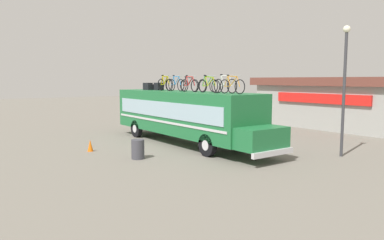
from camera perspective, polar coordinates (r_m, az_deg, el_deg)
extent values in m
plane|color=slate|center=(21.42, -1.53, -3.57)|extent=(120.00, 120.00, 0.00)
cube|color=#1E6B38|center=(21.18, -1.54, 1.26)|extent=(11.32, 2.60, 2.39)
cube|color=#1E6B38|center=(16.50, 10.83, -2.79)|extent=(1.22, 2.39, 0.96)
cube|color=#99B7C6|center=(20.46, -4.59, 1.63)|extent=(10.42, 0.04, 0.88)
cube|color=#99B7C6|center=(21.93, 1.30, 1.96)|extent=(10.42, 0.04, 0.88)
cube|color=silver|center=(20.52, -4.58, -0.27)|extent=(10.87, 0.03, 0.12)
cube|color=silver|center=(21.99, 1.30, 0.19)|extent=(10.87, 0.03, 0.12)
cube|color=silver|center=(16.16, 12.53, -5.04)|extent=(0.16, 2.47, 0.24)
cylinder|color=black|center=(17.59, 2.42, -3.94)|extent=(1.10, 0.28, 1.10)
cylinder|color=silver|center=(17.59, 2.42, -3.94)|extent=(0.49, 0.30, 0.49)
cylinder|color=black|center=(19.09, 7.91, -3.18)|extent=(1.10, 0.28, 1.10)
cylinder|color=silver|center=(19.09, 7.91, -3.18)|extent=(0.49, 0.30, 0.49)
cylinder|color=black|center=(23.74, -8.63, -1.33)|extent=(1.10, 0.28, 1.10)
cylinder|color=silver|center=(23.74, -8.63, -1.33)|extent=(0.49, 0.30, 0.49)
cylinder|color=black|center=(24.87, -3.88, -0.93)|extent=(1.10, 0.28, 1.10)
cylinder|color=silver|center=(24.87, -3.88, -0.93)|extent=(0.49, 0.30, 0.49)
cube|color=black|center=(25.15, -6.91, 5.26)|extent=(0.72, 0.38, 0.46)
cube|color=black|center=(24.19, -6.82, 5.11)|extent=(0.72, 0.41, 0.37)
cube|color=black|center=(23.70, -5.20, 5.24)|extent=(0.53, 0.45, 0.48)
torus|color=black|center=(23.53, -4.90, 5.53)|extent=(0.72, 0.04, 0.72)
torus|color=black|center=(22.72, -3.66, 5.51)|extent=(0.72, 0.04, 0.72)
cylinder|color=orange|center=(23.29, -4.54, 6.19)|extent=(0.19, 0.04, 0.51)
cylinder|color=orange|center=(23.04, -4.17, 6.15)|extent=(0.45, 0.04, 0.49)
cylinder|color=orange|center=(23.11, -4.28, 6.78)|extent=(0.57, 0.04, 0.07)
cylinder|color=orange|center=(23.38, -4.67, 5.55)|extent=(0.36, 0.03, 0.05)
cylinder|color=orange|center=(23.44, -4.77, 6.17)|extent=(0.24, 0.03, 0.54)
cylinder|color=orange|center=(22.79, -3.78, 6.13)|extent=(0.20, 0.03, 0.50)
cylinder|color=silver|center=(22.87, -3.90, 6.87)|extent=(0.03, 0.44, 0.03)
ellipsoid|color=black|center=(23.35, -4.65, 6.91)|extent=(0.20, 0.08, 0.06)
torus|color=black|center=(22.69, -4.85, 5.51)|extent=(0.73, 0.04, 0.73)
torus|color=black|center=(21.85, -3.52, 5.49)|extent=(0.73, 0.04, 0.73)
cylinder|color=#B2B20C|center=(22.43, -4.47, 6.21)|extent=(0.19, 0.04, 0.52)
cylinder|color=#B2B20C|center=(22.18, -4.07, 6.17)|extent=(0.46, 0.04, 0.50)
cylinder|color=#B2B20C|center=(22.25, -4.18, 6.83)|extent=(0.59, 0.04, 0.07)
cylinder|color=#B2B20C|center=(22.53, -4.60, 5.53)|extent=(0.37, 0.03, 0.05)
cylinder|color=#B2B20C|center=(22.59, -4.71, 6.18)|extent=(0.24, 0.03, 0.54)
cylinder|color=#B2B20C|center=(21.93, -3.65, 6.14)|extent=(0.21, 0.03, 0.51)
cylinder|color=silver|center=(22.00, -3.78, 6.92)|extent=(0.03, 0.44, 0.03)
ellipsoid|color=black|center=(22.50, -4.58, 6.96)|extent=(0.20, 0.08, 0.06)
torus|color=black|center=(22.02, -3.18, 5.48)|extent=(0.71, 0.04, 0.71)
torus|color=black|center=(21.21, -1.76, 5.45)|extent=(0.71, 0.04, 0.71)
cylinder|color=#197FDB|center=(21.77, -2.77, 6.18)|extent=(0.19, 0.04, 0.51)
cylinder|color=#197FDB|center=(21.53, -2.35, 6.14)|extent=(0.45, 0.04, 0.49)
cylinder|color=#197FDB|center=(21.59, -2.47, 6.80)|extent=(0.58, 0.04, 0.07)
cylinder|color=#197FDB|center=(21.86, -2.92, 5.50)|extent=(0.37, 0.03, 0.05)
cylinder|color=#197FDB|center=(21.93, -3.04, 6.15)|extent=(0.24, 0.03, 0.53)
cylinder|color=#197FDB|center=(21.28, -1.90, 6.11)|extent=(0.21, 0.03, 0.50)
cylinder|color=silver|center=(21.35, -2.03, 6.89)|extent=(0.03, 0.44, 0.03)
ellipsoid|color=black|center=(21.84, -2.89, 6.94)|extent=(0.20, 0.08, 0.06)
torus|color=black|center=(21.49, -1.38, 5.38)|extent=(0.65, 0.04, 0.65)
torus|color=black|center=(20.60, 0.35, 5.34)|extent=(0.65, 0.04, 0.65)
cylinder|color=black|center=(21.22, -0.88, 6.03)|extent=(0.21, 0.04, 0.46)
cylinder|color=black|center=(20.95, -0.36, 5.99)|extent=(0.51, 0.04, 0.45)
cylinder|color=black|center=(21.02, -0.50, 6.60)|extent=(0.66, 0.04, 0.07)
cylinder|color=black|center=(21.32, -1.06, 5.40)|extent=(0.42, 0.03, 0.05)
cylinder|color=black|center=(21.39, -1.20, 6.01)|extent=(0.27, 0.03, 0.48)
cylinder|color=black|center=(20.68, 0.19, 5.96)|extent=(0.23, 0.03, 0.45)
cylinder|color=silver|center=(20.76, 0.03, 6.70)|extent=(0.03, 0.44, 0.03)
ellipsoid|color=black|center=(21.29, -1.02, 6.75)|extent=(0.20, 0.08, 0.06)
torus|color=black|center=(20.55, -1.17, 5.40)|extent=(0.70, 0.04, 0.70)
torus|color=black|center=(19.76, 0.44, 5.37)|extent=(0.70, 0.04, 0.70)
cylinder|color=red|center=(20.31, -0.70, 6.14)|extent=(0.19, 0.04, 0.50)
cylinder|color=red|center=(20.07, -0.22, 6.09)|extent=(0.46, 0.04, 0.48)
cylinder|color=red|center=(20.13, -0.35, 6.78)|extent=(0.59, 0.04, 0.07)
cylinder|color=red|center=(20.40, -0.87, 5.43)|extent=(0.37, 0.03, 0.05)
cylinder|color=red|center=(20.46, -1.00, 6.11)|extent=(0.24, 0.03, 0.52)
cylinder|color=red|center=(19.82, 0.29, 6.06)|extent=(0.21, 0.03, 0.48)
cylinder|color=silver|center=(19.90, 0.15, 6.88)|extent=(0.03, 0.44, 0.03)
ellipsoid|color=black|center=(20.37, -0.83, 6.93)|extent=(0.20, 0.08, 0.06)
torus|color=black|center=(20.17, 1.60, 5.40)|extent=(0.71, 0.04, 0.71)
torus|color=black|center=(19.39, 3.41, 5.35)|extent=(0.71, 0.04, 0.71)
cylinder|color=green|center=(19.93, 2.13, 6.15)|extent=(0.19, 0.04, 0.50)
cylinder|color=green|center=(19.70, 2.67, 6.10)|extent=(0.47, 0.04, 0.48)
cylinder|color=green|center=(19.76, 2.53, 6.82)|extent=(0.60, 0.04, 0.07)
cylinder|color=green|center=(20.02, 1.93, 5.42)|extent=(0.38, 0.03, 0.05)
cylinder|color=green|center=(20.08, 1.79, 6.13)|extent=(0.25, 0.03, 0.52)
cylinder|color=green|center=(19.45, 3.24, 6.07)|extent=(0.21, 0.03, 0.49)
cylinder|color=silver|center=(19.52, 3.08, 6.92)|extent=(0.03, 0.44, 0.03)
ellipsoid|color=black|center=(20.00, 1.99, 6.97)|extent=(0.20, 0.08, 0.06)
torus|color=black|center=(19.20, 1.71, 5.30)|extent=(0.67, 0.04, 0.67)
torus|color=black|center=(18.37, 3.72, 5.24)|extent=(0.67, 0.04, 0.67)
cylinder|color=#B2B20C|center=(18.95, 2.30, 6.04)|extent=(0.20, 0.04, 0.48)
cylinder|color=#B2B20C|center=(18.70, 2.90, 5.99)|extent=(0.49, 0.04, 0.46)
cylinder|color=#B2B20C|center=(18.76, 2.74, 6.70)|extent=(0.64, 0.04, 0.07)
cylinder|color=#B2B20C|center=(19.04, 2.08, 5.32)|extent=(0.40, 0.03, 0.05)
cylinder|color=#B2B20C|center=(19.10, 1.92, 6.02)|extent=(0.26, 0.03, 0.50)
cylinder|color=#B2B20C|center=(18.44, 3.54, 5.95)|extent=(0.22, 0.03, 0.46)
cylinder|color=silver|center=(18.52, 3.36, 6.81)|extent=(0.03, 0.44, 0.03)
ellipsoid|color=black|center=(19.01, 2.14, 6.86)|extent=(0.20, 0.08, 0.06)
torus|color=black|center=(18.69, 4.13, 5.33)|extent=(0.72, 0.04, 0.72)
torus|color=black|center=(17.91, 6.26, 5.27)|extent=(0.72, 0.04, 0.72)
cylinder|color=white|center=(18.45, 4.75, 6.15)|extent=(0.20, 0.04, 0.51)
cylinder|color=white|center=(18.21, 5.39, 6.09)|extent=(0.48, 0.04, 0.49)
cylinder|color=white|center=(18.28, 5.23, 6.88)|extent=(0.62, 0.04, 0.07)
cylinder|color=white|center=(18.54, 4.52, 5.35)|extent=(0.39, 0.03, 0.05)
cylinder|color=white|center=(18.60, 4.36, 6.13)|extent=(0.25, 0.03, 0.53)
cylinder|color=white|center=(17.97, 6.07, 6.05)|extent=(0.22, 0.03, 0.50)
cylinder|color=silver|center=(18.04, 5.88, 6.98)|extent=(0.03, 0.44, 0.03)
ellipsoid|color=black|center=(18.51, 4.60, 7.05)|extent=(0.20, 0.08, 0.06)
torus|color=black|center=(17.94, 5.09, 5.24)|extent=(0.69, 0.04, 0.69)
torus|color=black|center=(17.14, 7.45, 5.16)|extent=(0.69, 0.04, 0.69)
cylinder|color=orange|center=(17.69, 5.79, 6.06)|extent=(0.21, 0.04, 0.49)
cylinder|color=orange|center=(17.45, 6.49, 5.99)|extent=(0.50, 0.04, 0.47)
cylinder|color=orange|center=(17.52, 6.31, 6.78)|extent=(0.65, 0.04, 0.07)
cylinder|color=orange|center=(17.78, 5.53, 5.26)|extent=(0.41, 0.03, 0.05)
cylinder|color=orange|center=(17.85, 5.35, 6.03)|extent=(0.26, 0.03, 0.51)
cylinder|color=orange|center=(17.21, 7.24, 5.95)|extent=(0.22, 0.03, 0.48)
cylinder|color=silver|center=(17.28, 7.04, 6.89)|extent=(0.03, 0.44, 0.03)
ellipsoid|color=black|center=(17.76, 5.61, 6.96)|extent=(0.20, 0.08, 0.06)
cube|color=#9E9E99|center=(31.88, 24.00, 2.05)|extent=(12.72, 8.97, 3.23)
cube|color=brown|center=(31.81, 24.16, 5.51)|extent=(13.74, 9.69, 0.63)
cube|color=red|center=(27.98, 19.32, 3.18)|extent=(7.63, 0.16, 0.70)
cylinder|color=#3F3F47|center=(17.25, -8.43, -4.53)|extent=(0.60, 0.60, 0.91)
cone|color=orange|center=(19.57, -15.57, -3.85)|extent=(0.29, 0.29, 0.61)
cylinder|color=#38383D|center=(18.77, 22.58, 3.62)|extent=(0.14, 0.14, 5.91)
sphere|color=#F2EDCC|center=(18.90, 22.98, 12.91)|extent=(0.34, 0.34, 0.34)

